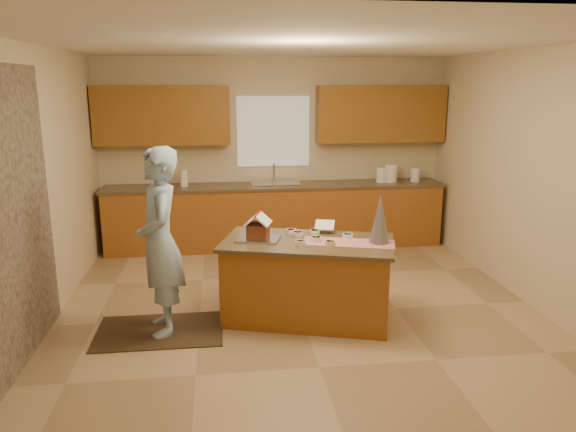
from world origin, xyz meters
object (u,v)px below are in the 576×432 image
object	(u,v)px
island_base	(307,282)
gingerbread_house	(258,229)
boy	(160,242)
tinsel_tree	(380,219)

from	to	relation	value
island_base	gingerbread_house	xyz separation A→B (m)	(-0.48, 0.10, 0.54)
island_base	boy	world-z (taller)	boy
island_base	gingerbread_house	world-z (taller)	gingerbread_house
gingerbread_house	tinsel_tree	bearing A→B (deg)	-12.28
island_base	gingerbread_house	size ratio (longest dim) A/B	5.20
gingerbread_house	boy	bearing A→B (deg)	-166.00
boy	tinsel_tree	bearing A→B (deg)	79.35
island_base	tinsel_tree	xyz separation A→B (m)	(0.68, -0.16, 0.67)
island_base	gingerbread_house	bearing A→B (deg)	-174.81
island_base	gingerbread_house	distance (m)	0.73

